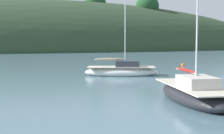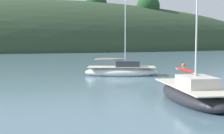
{
  "view_description": "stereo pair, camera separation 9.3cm",
  "coord_description": "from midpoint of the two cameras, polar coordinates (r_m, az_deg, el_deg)",
  "views": [
    {
      "loc": [
        -7.92,
        -5.82,
        3.56
      ],
      "look_at": [
        0.0,
        20.0,
        1.2
      ],
      "focal_mm": 54.08,
      "sensor_mm": 36.0,
      "label": 1
    },
    {
      "loc": [
        -7.83,
        -5.84,
        3.56
      ],
      "look_at": [
        0.0,
        20.0,
        1.2
      ],
      "focal_mm": 54.08,
      "sensor_mm": 36.0,
      "label": 2
    }
  ],
  "objects": [
    {
      "name": "far_shoreline_hill",
      "position": [
        95.6,
        -12.11,
        2.78
      ],
      "size": [
        150.0,
        36.0,
        30.12
      ],
      "color": "#2D422B",
      "rests_on": "ground"
    },
    {
      "name": "sailboat_cream_ketch",
      "position": [
        19.31,
        13.64,
        -4.41
      ],
      "size": [
        3.58,
        7.74,
        11.08
      ],
      "color": "#232328",
      "rests_on": "ground"
    },
    {
      "name": "sailboat_orange_cutter",
      "position": [
        31.77,
        1.78,
        -0.68
      ],
      "size": [
        7.27,
        4.32,
        8.91
      ],
      "color": "white",
      "rests_on": "ground"
    },
    {
      "name": "mooring_buoy_channel",
      "position": [
        43.33,
        12.04,
        0.33
      ],
      "size": [
        0.44,
        0.44,
        0.54
      ],
      "color": "orange",
      "rests_on": "ground"
    }
  ]
}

